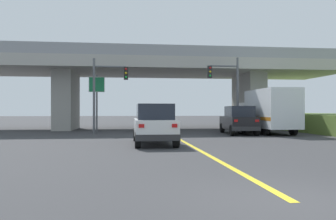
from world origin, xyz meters
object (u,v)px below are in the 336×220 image
at_px(suv_lead, 154,124).
at_px(traffic_signal_nearside, 228,85).
at_px(traffic_signal_farside, 105,86).
at_px(suv_crossing, 238,120).
at_px(box_truck, 268,111).
at_px(highway_sign, 97,91).
at_px(sedan_oncoming, 148,117).

height_order(suv_lead, traffic_signal_nearside, traffic_signal_nearside).
bearing_deg(traffic_signal_nearside, traffic_signal_farside, -179.00).
xyz_separation_m(suv_crossing, traffic_signal_farside, (-9.62, 1.71, 2.52)).
relative_size(suv_lead, box_truck, 0.68).
relative_size(suv_crossing, highway_sign, 1.04).
height_order(sedan_oncoming, traffic_signal_farside, traffic_signal_farside).
height_order(traffic_signal_nearside, traffic_signal_farside, traffic_signal_nearside).
bearing_deg(traffic_signal_nearside, suv_crossing, -83.57).
distance_m(sedan_oncoming, highway_sign, 10.13).
xyz_separation_m(box_truck, traffic_signal_nearside, (-2.59, 1.51, 1.99)).
xyz_separation_m(suv_crossing, traffic_signal_nearside, (-0.21, 1.87, 2.66)).
height_order(suv_lead, highway_sign, highway_sign).
bearing_deg(box_truck, highway_sign, 162.83).
bearing_deg(traffic_signal_nearside, box_truck, -30.23).
height_order(suv_crossing, sedan_oncoming, same).
distance_m(suv_crossing, box_truck, 2.50).
xyz_separation_m(traffic_signal_nearside, highway_sign, (-10.28, 2.47, -0.36)).
bearing_deg(highway_sign, sedan_oncoming, 61.22).
relative_size(traffic_signal_nearside, highway_sign, 1.27).
bearing_deg(sedan_oncoming, box_truck, -57.28).
relative_size(sedan_oncoming, traffic_signal_nearside, 0.83).
bearing_deg(highway_sign, traffic_signal_farside, -71.73).
relative_size(suv_lead, suv_crossing, 1.00).
xyz_separation_m(box_truck, sedan_oncoming, (-8.11, 12.62, -0.67)).
relative_size(traffic_signal_nearside, traffic_signal_farside, 1.05).
height_order(sedan_oncoming, traffic_signal_nearside, traffic_signal_nearside).
xyz_separation_m(suv_lead, box_truck, (9.04, 7.11, 0.67)).
height_order(suv_lead, box_truck, box_truck).
relative_size(box_truck, traffic_signal_farside, 1.26).
relative_size(traffic_signal_farside, highway_sign, 1.21).
xyz_separation_m(suv_crossing, highway_sign, (-10.49, 4.34, 2.30)).
distance_m(suv_lead, traffic_signal_nearside, 11.09).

